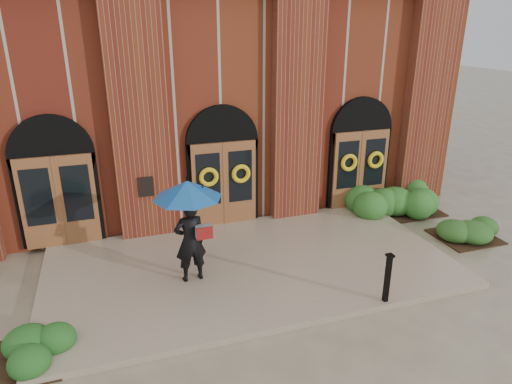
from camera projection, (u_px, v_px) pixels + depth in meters
name	position (u px, v px, depth m)	size (l,w,h in m)	color
ground	(253.00, 271.00, 11.43)	(90.00, 90.00, 0.00)	gray
landing	(251.00, 265.00, 11.53)	(10.00, 5.30, 0.15)	gray
church_building	(184.00, 85.00, 18.00)	(16.20, 12.53, 7.00)	maroon
man_with_umbrella	(189.00, 212.00, 10.19)	(1.69, 1.69, 2.46)	black
metal_post	(388.00, 277.00, 9.74)	(0.15, 0.15, 1.13)	black
hedge_wall_right	(388.00, 202.00, 14.60)	(3.30, 1.32, 0.85)	#296022
hedge_front_left	(15.00, 352.00, 8.26)	(1.46, 1.25, 0.52)	#1E4E1B
hedge_front_right	(466.00, 229.00, 13.10)	(1.52, 1.30, 0.54)	#26501D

